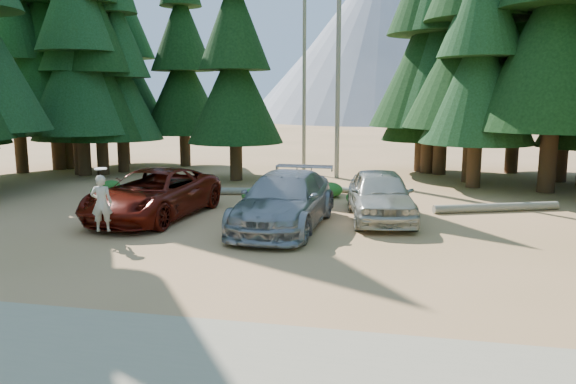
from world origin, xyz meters
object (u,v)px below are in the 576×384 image
log_left (234,191)px  log_right (496,207)px  silver_minivan_center (284,201)px  red_pickup (153,194)px  silver_minivan_right (380,195)px  frisbee_player (102,203)px  log_mid (322,187)px

log_left → log_right: bearing=-18.8°
silver_minivan_center → log_left: bearing=124.4°
red_pickup → silver_minivan_center: silver_minivan_center is taller
red_pickup → silver_minivan_right: bearing=14.7°
silver_minivan_right → frisbee_player: bearing=-160.6°
log_mid → log_right: bearing=-1.3°
silver_minivan_center → log_right: silver_minivan_center is taller
log_left → log_right: 10.62m
red_pickup → frisbee_player: size_ratio=3.23×
silver_minivan_center → log_left: size_ratio=1.42×
red_pickup → log_right: bearing=21.7°
silver_minivan_center → silver_minivan_right: size_ratio=1.20×
silver_minivan_right → frisbee_player: frisbee_player is taller
log_mid → log_right: log_right is taller
silver_minivan_center → log_mid: bearing=92.1°
silver_minivan_center → log_left: 6.56m
silver_minivan_center → frisbee_player: bearing=-150.4°
log_left → log_mid: size_ratio=1.45×
frisbee_player → log_left: 8.27m
log_left → log_mid: 4.05m
log_left → log_right: size_ratio=0.88×
log_left → frisbee_player: bearing=-111.9°
silver_minivan_center → frisbee_player: (-4.98, -2.50, 0.21)m
frisbee_player → log_left: (1.59, 8.06, -0.94)m
silver_minivan_center → red_pickup: bearing=176.5°
red_pickup → silver_minivan_center: size_ratio=1.00×
frisbee_player → log_left: bearing=-117.8°
frisbee_player → log_mid: size_ratio=0.63×
red_pickup → silver_minivan_center: 4.80m
silver_minivan_right → red_pickup: bearing=-179.7°
red_pickup → silver_minivan_right: 7.85m
red_pickup → frisbee_player: frisbee_player is taller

